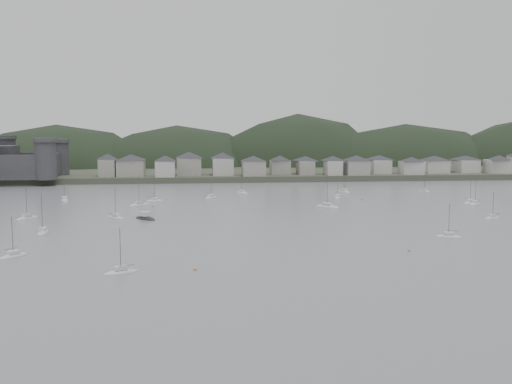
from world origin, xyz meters
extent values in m
plane|color=slate|center=(0.00, 0.00, 0.00)|extent=(900.00, 900.00, 0.00)
cube|color=#383D2D|center=(0.00, 295.00, 1.50)|extent=(900.00, 250.00, 3.00)
ellipsoid|color=black|center=(-110.87, 271.94, -10.14)|extent=(138.98, 92.48, 81.13)
ellipsoid|color=black|center=(-32.30, 272.87, -9.97)|extent=(132.08, 90.41, 79.74)
ellipsoid|color=black|center=(50.65, 272.93, -12.68)|extent=(133.88, 88.37, 101.41)
ellipsoid|color=black|center=(125.95, 267.91, -10.32)|extent=(165.81, 81.78, 82.55)
cylinder|color=#353537|center=(-92.00, 166.00, 12.00)|extent=(10.00, 10.00, 18.00)
cylinder|color=#353537|center=(-120.00, 196.00, 12.50)|extent=(11.00, 11.00, 19.00)
cylinder|color=#353537|center=(-92.00, 194.00, 11.50)|extent=(10.00, 10.00, 17.00)
cube|color=#353537|center=(-120.00, 195.00, 9.00)|extent=(56.00, 3.50, 12.00)
cube|color=#353537|center=(-92.00, 180.00, 9.00)|extent=(3.50, 30.00, 12.00)
cube|color=gray|center=(-65.00, 181.96, 7.29)|extent=(8.34, 12.91, 8.59)
pyramid|color=#2D2D33|center=(-65.00, 181.96, 13.09)|extent=(15.78, 15.78, 3.01)
cube|color=gray|center=(-53.32, 181.32, 7.18)|extent=(13.68, 13.35, 8.36)
pyramid|color=#2D2D33|center=(-53.32, 181.32, 12.82)|extent=(20.07, 20.07, 2.93)
cube|color=#BAB6AF|center=(-35.57, 176.02, 7.04)|extent=(9.78, 10.20, 8.08)
pyramid|color=#2D2D33|center=(-35.57, 176.02, 12.49)|extent=(14.83, 14.83, 2.83)
cube|color=gray|center=(-23.51, 185.65, 7.55)|extent=(12.59, 13.33, 9.09)
pyramid|color=#2D2D33|center=(-23.51, 185.65, 13.68)|extent=(19.24, 19.24, 3.18)
cube|color=#BAB6AF|center=(-5.75, 184.10, 7.43)|extent=(10.74, 12.17, 8.87)
pyramid|color=#2D2D33|center=(-5.75, 184.10, 13.42)|extent=(17.01, 17.01, 3.10)
cube|color=gray|center=(9.92, 177.53, 6.85)|extent=(11.63, 12.09, 7.69)
pyramid|color=#2D2D33|center=(9.92, 177.53, 12.04)|extent=(17.61, 17.61, 2.69)
cube|color=gray|center=(25.25, 186.19, 6.72)|extent=(10.37, 9.35, 7.44)
pyramid|color=#2D2D33|center=(25.25, 186.19, 11.74)|extent=(14.65, 14.65, 2.60)
cube|color=gray|center=(38.63, 183.79, 6.61)|extent=(8.24, 12.20, 7.22)
pyramid|color=#2D2D33|center=(38.63, 183.79, 11.48)|extent=(15.17, 15.17, 2.53)
cube|color=#BAB6AF|center=(52.50, 178.55, 6.73)|extent=(8.06, 10.91, 7.46)
pyramid|color=#2D2D33|center=(52.50, 178.55, 11.77)|extent=(14.08, 14.08, 2.61)
cube|color=gray|center=(64.81, 177.06, 6.83)|extent=(11.73, 11.78, 7.66)
pyramid|color=#2D2D33|center=(64.81, 177.06, 12.00)|extent=(17.46, 17.46, 2.68)
cube|color=#BAB6AF|center=(80.64, 186.91, 6.67)|extent=(10.19, 13.02, 7.33)
pyramid|color=#2D2D33|center=(80.64, 186.91, 11.62)|extent=(17.23, 17.23, 2.57)
cube|color=#BAB6AF|center=(95.55, 178.06, 6.44)|extent=(11.70, 9.81, 6.88)
pyramid|color=#2D2D33|center=(95.55, 178.06, 11.08)|extent=(15.97, 15.97, 2.41)
cube|color=#BAB6AF|center=(112.40, 186.91, 6.50)|extent=(12.83, 12.48, 7.00)
pyramid|color=#2D2D33|center=(112.40, 186.91, 11.22)|extent=(18.79, 18.79, 2.45)
cube|color=#BAB6AF|center=(130.73, 187.42, 6.48)|extent=(11.07, 13.50, 6.97)
pyramid|color=#2D2D33|center=(130.73, 187.42, 11.19)|extent=(18.25, 18.25, 2.44)
cube|color=#BAB6AF|center=(146.02, 179.72, 6.67)|extent=(13.75, 9.12, 7.34)
pyramid|color=#2D2D33|center=(146.02, 179.72, 11.62)|extent=(16.97, 16.97, 2.57)
ellipsoid|color=silver|center=(-35.35, -8.49, 0.05)|extent=(7.19, 4.77, 1.38)
cube|color=silver|center=(-35.35, -8.49, 1.04)|extent=(2.81, 2.35, 0.70)
cylinder|color=#3F3F42|center=(-35.35, -8.49, 4.50)|extent=(0.12, 0.12, 8.60)
cylinder|color=#3F3F42|center=(-34.22, -8.99, 1.59)|extent=(2.88, 1.33, 0.10)
ellipsoid|color=silver|center=(80.00, 122.84, 0.05)|extent=(4.25, 7.13, 1.36)
cube|color=silver|center=(80.00, 122.84, 1.03)|extent=(2.18, 2.73, 0.70)
cylinder|color=#3F3F42|center=(80.00, 122.84, 4.45)|extent=(0.12, 0.12, 8.49)
cylinder|color=#3F3F42|center=(79.61, 121.68, 1.58)|extent=(1.08, 2.93, 0.10)
ellipsoid|color=silver|center=(80.94, 82.33, 0.05)|extent=(8.37, 7.93, 1.75)
cube|color=silver|center=(80.94, 82.33, 1.22)|extent=(3.56, 3.48, 0.70)
cylinder|color=#3F3F42|center=(80.94, 82.33, 5.67)|extent=(0.12, 0.12, 10.93)
cylinder|color=#3F3F42|center=(79.77, 83.38, 1.77)|extent=(2.99, 2.71, 0.10)
ellipsoid|color=silver|center=(-61.36, 36.97, 0.05)|extent=(3.23, 8.44, 1.65)
cube|color=silver|center=(-61.36, 36.97, 1.18)|extent=(2.02, 3.02, 0.70)
cylinder|color=#3F3F42|center=(-61.36, 36.97, 5.37)|extent=(0.12, 0.12, 10.34)
cylinder|color=#3F3F42|center=(-61.47, 35.49, 1.73)|extent=(0.37, 3.72, 0.10)
ellipsoid|color=silver|center=(-70.90, 107.22, 0.05)|extent=(5.07, 9.19, 1.75)
cube|color=silver|center=(-70.90, 107.22, 1.23)|extent=(2.69, 3.47, 0.70)
cylinder|color=#3F3F42|center=(-70.90, 107.22, 5.68)|extent=(0.12, 0.12, 10.95)
cylinder|color=#3F3F42|center=(-71.32, 105.70, 1.78)|extent=(1.16, 3.82, 0.10)
ellipsoid|color=silver|center=(-36.20, 100.88, 0.05)|extent=(7.22, 3.77, 1.38)
cube|color=silver|center=(-36.20, 100.88, 1.04)|extent=(2.70, 2.04, 0.70)
cylinder|color=#3F3F42|center=(-36.20, 100.88, 4.51)|extent=(0.12, 0.12, 8.61)
cylinder|color=#3F3F42|center=(-37.41, 101.17, 1.59)|extent=(3.04, 0.83, 0.10)
ellipsoid|color=silver|center=(35.88, 103.08, 0.05)|extent=(4.68, 7.53, 1.44)
cube|color=silver|center=(35.88, 103.08, 1.07)|extent=(2.36, 2.91, 0.70)
cylinder|color=#3F3F42|center=(35.88, 103.08, 4.69)|extent=(0.12, 0.12, 8.97)
cylinder|color=#3F3F42|center=(35.42, 104.29, 1.62)|extent=(1.23, 3.06, 0.10)
ellipsoid|color=silver|center=(70.62, 47.28, 0.05)|extent=(6.76, 4.20, 1.29)
cube|color=silver|center=(70.62, 47.28, 0.99)|extent=(2.61, 2.12, 0.70)
cylinder|color=#3F3F42|center=(70.62, 47.28, 4.23)|extent=(0.12, 0.12, 8.06)
cylinder|color=#3F3F42|center=(71.71, 46.87, 1.54)|extent=(2.75, 1.11, 0.10)
ellipsoid|color=silver|center=(43.90, 123.49, 0.05)|extent=(5.12, 8.84, 1.68)
cube|color=silver|center=(43.90, 123.49, 1.19)|extent=(2.66, 3.37, 0.70)
cylinder|color=#3F3F42|center=(43.90, 123.49, 5.46)|extent=(0.12, 0.12, 10.53)
cylinder|color=#3F3F42|center=(43.44, 122.04, 1.74)|extent=(1.24, 3.64, 0.10)
ellipsoid|color=silver|center=(-0.77, 124.28, 0.05)|extent=(6.20, 7.59, 1.51)
cube|color=silver|center=(-0.77, 124.28, 1.10)|extent=(2.84, 3.11, 0.70)
cylinder|color=#3F3F42|center=(-0.77, 124.28, 4.91)|extent=(0.12, 0.12, 9.41)
cylinder|color=#3F3F42|center=(-0.01, 125.40, 1.65)|extent=(1.97, 2.87, 0.10)
ellipsoid|color=silver|center=(-14.37, 109.31, 0.05)|extent=(6.29, 7.67, 1.52)
cube|color=silver|center=(-14.37, 109.31, 1.11)|extent=(2.88, 3.15, 0.70)
cylinder|color=#3F3F42|center=(-14.37, 109.31, 4.96)|extent=(0.12, 0.12, 9.52)
cylinder|color=#3F3F42|center=(-15.14, 110.44, 1.66)|extent=(2.01, 2.89, 0.10)
ellipsoid|color=silver|center=(43.56, 19.49, 0.05)|extent=(7.02, 4.35, 1.34)
cube|color=silver|center=(43.56, 19.49, 1.02)|extent=(2.71, 2.20, 0.70)
cylinder|color=#3F3F42|center=(43.56, 19.49, 4.39)|extent=(0.12, 0.12, 8.37)
cylinder|color=#3F3F42|center=(44.69, 19.91, 1.57)|extent=(2.86, 1.15, 0.10)
ellipsoid|color=silver|center=(25.53, 77.30, 0.05)|extent=(8.85, 8.66, 1.88)
cube|color=silver|center=(25.53, 77.30, 1.29)|extent=(3.80, 3.76, 0.70)
cylinder|color=#3F3F42|center=(25.53, 77.30, 6.06)|extent=(0.12, 0.12, 11.73)
cylinder|color=#3F3F42|center=(26.75, 78.47, 1.84)|extent=(3.12, 2.99, 0.10)
ellipsoid|color=silver|center=(-72.40, 62.32, 0.05)|extent=(6.74, 8.39, 1.66)
cube|color=silver|center=(-72.40, 62.32, 1.18)|extent=(3.11, 3.42, 0.70)
cylinder|color=#3F3F42|center=(-72.40, 62.32, 5.38)|extent=(0.12, 0.12, 10.36)
cylinder|color=#3F3F42|center=(-71.59, 61.07, 1.73)|extent=(2.12, 3.18, 0.10)
ellipsoid|color=silver|center=(-45.44, 60.38, 0.05)|extent=(6.94, 6.65, 1.46)
cube|color=silver|center=(-45.44, 60.38, 1.08)|extent=(2.96, 2.91, 0.70)
cylinder|color=#3F3F42|center=(-45.44, 60.38, 4.75)|extent=(0.12, 0.12, 9.11)
cylinder|color=#3F3F42|center=(-46.40, 59.49, 1.63)|extent=(2.48, 2.29, 0.10)
ellipsoid|color=silver|center=(81.16, 78.86, 0.05)|extent=(7.60, 7.21, 1.59)
cube|color=silver|center=(81.16, 78.86, 1.14)|extent=(3.24, 3.16, 0.70)
cylinder|color=#3F3F42|center=(81.16, 78.86, 5.17)|extent=(0.12, 0.12, 9.93)
cylinder|color=#3F3F42|center=(82.22, 77.90, 1.69)|extent=(2.72, 2.47, 0.10)
ellipsoid|color=silver|center=(-60.36, 8.41, 0.05)|extent=(6.05, 6.76, 1.38)
cube|color=silver|center=(-60.36, 8.41, 1.04)|extent=(2.70, 2.83, 0.70)
cylinder|color=#3F3F42|center=(-60.36, 8.41, 4.51)|extent=(0.12, 0.12, 8.63)
cylinder|color=#3F3F42|center=(-61.14, 9.37, 1.59)|extent=(2.03, 2.48, 0.10)
ellipsoid|color=silver|center=(-40.89, 89.63, 0.05)|extent=(8.23, 7.11, 1.66)
cube|color=silver|center=(-40.89, 89.63, 1.18)|extent=(3.42, 3.21, 0.70)
cylinder|color=#3F3F42|center=(-40.89, 89.63, 5.39)|extent=(0.12, 0.12, 10.38)
cylinder|color=#3F3F42|center=(-39.69, 88.73, 1.73)|extent=(3.05, 2.32, 0.10)
ellipsoid|color=black|center=(-36.08, 57.57, 0.05)|extent=(8.13, 8.68, 1.93)
cube|color=silver|center=(-36.08, 57.57, 1.66)|extent=(3.58, 3.59, 1.40)
cylinder|color=#3F3F42|center=(-36.08, 57.57, 2.56)|extent=(0.10, 0.10, 1.20)
sphere|color=#C88042|center=(-56.33, 128.72, 0.15)|extent=(0.70, 0.70, 0.70)
sphere|color=#C88042|center=(-35.86, 85.67, 0.15)|extent=(0.70, 0.70, 0.70)
sphere|color=#C88042|center=(-21.13, -7.59, 0.15)|extent=(0.70, 0.70, 0.70)
sphere|color=#C88042|center=(44.14, 96.72, 0.15)|extent=(0.70, 0.70, 0.70)
sphere|color=#C88042|center=(27.39, 4.64, 0.15)|extent=(0.70, 0.70, 0.70)
camera|label=1|loc=(-21.14, -118.47, 27.89)|focal=40.15mm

